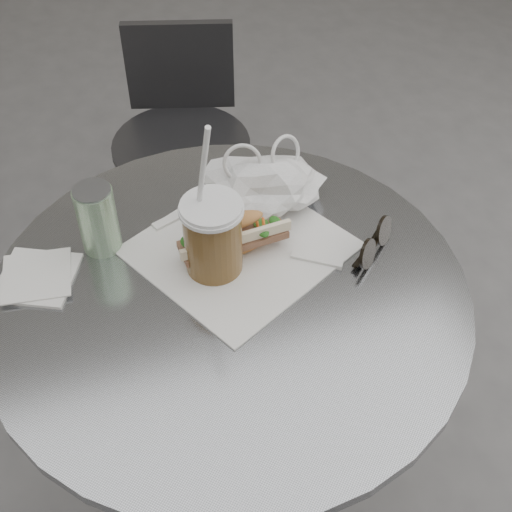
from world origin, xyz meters
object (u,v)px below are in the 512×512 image
object	(u,v)px
cafe_table	(233,389)
drink_can	(97,219)
chair_far	(185,173)
banh_mi	(233,236)
sunglasses	(374,244)
iced_coffee	(213,236)

from	to	relation	value
cafe_table	drink_can	world-z (taller)	drink_can
chair_far	drink_can	size ratio (longest dim) A/B	5.67
banh_mi	sunglasses	xyz separation A→B (m)	(0.22, -0.07, -0.02)
iced_coffee	cafe_table	bearing A→B (deg)	-83.38
cafe_table	chair_far	xyz separation A→B (m)	(0.11, 0.83, -0.15)
cafe_table	sunglasses	distance (m)	0.39
iced_coffee	sunglasses	distance (m)	0.27
cafe_table	sunglasses	size ratio (longest dim) A/B	7.60
sunglasses	drink_can	distance (m)	0.45
iced_coffee	sunglasses	xyz separation A→B (m)	(0.26, -0.05, -0.05)
banh_mi	sunglasses	world-z (taller)	banh_mi
sunglasses	drink_can	xyz separation A→B (m)	(-0.42, 0.15, 0.04)
cafe_table	banh_mi	xyz separation A→B (m)	(0.03, 0.08, 0.31)
cafe_table	drink_can	xyz separation A→B (m)	(-0.17, 0.16, 0.34)
sunglasses	drink_can	size ratio (longest dim) A/B	0.82
cafe_table	drink_can	size ratio (longest dim) A/B	6.22
banh_mi	drink_can	size ratio (longest dim) A/B	1.83
cafe_table	chair_far	bearing A→B (deg)	82.56
cafe_table	banh_mi	world-z (taller)	banh_mi
banh_mi	sunglasses	distance (m)	0.23
iced_coffee	drink_can	xyz separation A→B (m)	(-0.16, 0.11, -0.01)
drink_can	cafe_table	bearing A→B (deg)	-43.81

